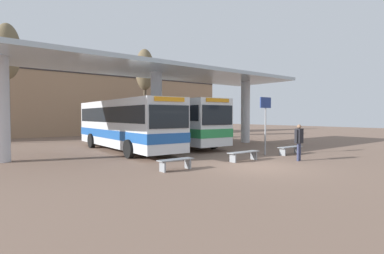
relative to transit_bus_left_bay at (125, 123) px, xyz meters
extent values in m
plane|color=#755B4C|center=(1.87, -9.12, -1.77)|extent=(100.00, 100.00, 0.00)
cube|color=#9E7A5B|center=(1.87, 16.28, 2.75)|extent=(40.00, 0.50, 9.04)
cube|color=#332D2D|center=(1.87, 16.28, 6.18)|extent=(40.00, 0.58, 2.17)
cylinder|color=silver|center=(-6.74, -0.73, 0.76)|extent=(0.74, 0.74, 5.06)
cylinder|color=silver|center=(1.87, -0.73, 0.76)|extent=(0.74, 0.74, 5.06)
cylinder|color=silver|center=(10.49, -0.73, 0.76)|extent=(0.74, 0.74, 5.06)
cube|color=#A8B7C1|center=(1.87, -0.73, 3.41)|extent=(22.23, 6.06, 0.24)
cube|color=silver|center=(0.00, 0.01, -0.02)|extent=(2.90, 10.95, 2.85)
cube|color=black|center=(0.00, 0.01, 0.52)|extent=(2.92, 10.52, 0.91)
cube|color=#1E519E|center=(0.00, 0.01, -0.66)|extent=(2.94, 10.99, 0.51)
cube|color=black|center=(-0.23, -5.44, 0.41)|extent=(2.24, 0.16, 1.14)
cube|color=orange|center=(-0.23, -5.44, 1.26)|extent=(1.70, 0.12, 0.22)
cylinder|color=black|center=(-1.36, -3.30, -1.28)|extent=(0.32, 1.00, 0.99)
cylinder|color=black|center=(1.07, -3.40, -1.28)|extent=(0.32, 1.00, 0.99)
cylinder|color=black|center=(-1.09, 3.05, -1.28)|extent=(0.32, 1.00, 0.99)
cylinder|color=black|center=(1.34, 2.94, -1.28)|extent=(0.32, 1.00, 0.99)
cube|color=white|center=(4.07, 0.57, 0.06)|extent=(2.94, 10.16, 2.94)
cube|color=black|center=(4.07, 0.57, 0.61)|extent=(2.97, 9.76, 0.94)
cube|color=#2D934C|center=(4.07, 0.57, -0.61)|extent=(2.99, 10.21, 0.53)
cube|color=black|center=(3.85, -4.49, 0.50)|extent=(2.31, 0.16, 1.18)
cube|color=orange|center=(3.85, -4.49, 1.39)|extent=(1.76, 0.13, 0.22)
cylinder|color=black|center=(2.68, -2.49, -1.22)|extent=(0.33, 1.11, 1.10)
cylinder|color=black|center=(5.19, -2.60, -1.22)|extent=(0.33, 1.11, 1.10)
cylinder|color=black|center=(2.93, 3.39, -1.22)|extent=(0.33, 1.11, 1.10)
cylinder|color=black|center=(5.44, 3.28, -1.22)|extent=(0.33, 1.11, 1.10)
cube|color=gray|center=(6.58, -7.64, -1.33)|extent=(1.83, 0.44, 0.04)
cube|color=gray|center=(5.85, -7.64, -1.56)|extent=(0.07, 0.37, 0.42)
cube|color=gray|center=(7.31, -7.64, -1.56)|extent=(0.07, 0.37, 0.42)
cube|color=gray|center=(2.65, -7.64, -1.33)|extent=(1.89, 0.44, 0.04)
cube|color=gray|center=(1.90, -7.64, -1.56)|extent=(0.07, 0.37, 0.42)
cube|color=gray|center=(3.41, -7.64, -1.56)|extent=(0.07, 0.37, 0.42)
cube|color=gray|center=(-1.43, -7.64, -1.33)|extent=(1.57, 0.44, 0.04)
cube|color=gray|center=(-2.06, -7.64, -1.56)|extent=(0.07, 0.37, 0.42)
cube|color=gray|center=(-0.80, -7.64, -1.56)|extent=(0.07, 0.37, 0.42)
cylinder|color=gray|center=(5.31, -6.86, -0.44)|extent=(0.09, 0.09, 2.67)
cube|color=navy|center=(5.31, -6.86, 1.20)|extent=(0.90, 0.06, 0.60)
cylinder|color=#333856|center=(4.75, -9.30, -1.33)|extent=(0.15, 0.15, 0.87)
cylinder|color=#333856|center=(4.91, -9.27, -1.33)|extent=(0.15, 0.15, 0.87)
cube|color=black|center=(4.83, -9.29, -0.54)|extent=(0.51, 0.33, 0.73)
sphere|color=#89664C|center=(4.83, -9.29, -0.07)|extent=(0.20, 0.20, 0.20)
cylinder|color=black|center=(4.55, -9.33, -0.53)|extent=(0.11, 0.11, 0.62)
cylinder|color=black|center=(5.11, -9.24, -0.53)|extent=(0.11, 0.11, 0.62)
cylinder|color=#473A2B|center=(-5.14, 10.63, 1.32)|extent=(0.29, 0.29, 6.18)
ellipsoid|color=brown|center=(-5.14, 10.63, 5.64)|extent=(2.04, 2.04, 4.48)
cylinder|color=#473A2B|center=(6.96, 9.90, 1.15)|extent=(0.31, 0.31, 5.84)
ellipsoid|color=brown|center=(6.96, 9.90, 5.23)|extent=(1.93, 1.93, 4.24)
cube|color=silver|center=(9.80, 12.73, -0.97)|extent=(4.54, 1.80, 1.11)
cube|color=#1E2328|center=(9.80, 12.73, -0.06)|extent=(2.51, 1.63, 0.71)
cylinder|color=black|center=(11.18, 13.62, -1.42)|extent=(0.70, 0.23, 0.69)
cylinder|color=black|center=(11.21, 11.89, -1.42)|extent=(0.70, 0.23, 0.69)
cylinder|color=black|center=(8.39, 13.57, -1.42)|extent=(0.70, 0.23, 0.69)
cylinder|color=black|center=(8.41, 11.85, -1.42)|extent=(0.70, 0.23, 0.69)
camera|label=1|loc=(-8.39, -17.59, 0.45)|focal=28.00mm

